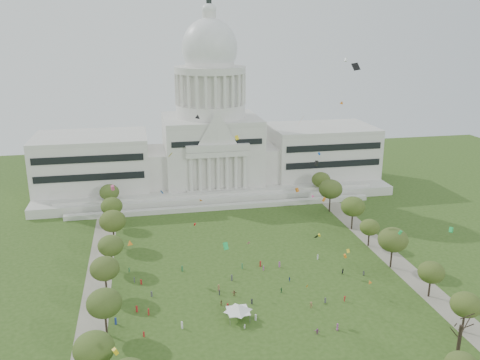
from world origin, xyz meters
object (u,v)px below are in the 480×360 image
Objects in this scene: person_0 at (364,273)px; capitol at (211,142)px; event_tent at (238,308)px; big_bare_tree at (462,323)px.

capitol is at bearing 159.05° from person_0.
big_bare_tree is at bearing -27.87° from event_tent.
capitol reaches higher than event_tent.
event_tent is at bearing 152.13° from big_bare_tree.
person_0 is (43.38, 16.49, -2.66)m from event_tent.
person_0 is at bearing 96.44° from big_bare_tree.
event_tent is (-10.11, -116.15, -18.84)m from capitol.
big_bare_tree is at bearing -32.97° from person_0.
event_tent is 46.49m from person_0.
event_tent reaches higher than person_0.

